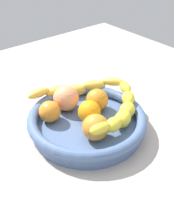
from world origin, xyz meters
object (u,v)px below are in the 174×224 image
object	(u,v)px
fruit_bowl	(87,122)
banana_draped_left	(76,89)
peach_blush	(66,98)
orange_mid_left	(50,112)
orange_mid_right	(97,100)
orange_rear	(95,127)
banana_draped_right	(121,111)
orange_front	(90,112)

from	to	relation	value
fruit_bowl	banana_draped_left	bearing A→B (deg)	155.21
peach_blush	orange_mid_left	bearing A→B (deg)	-75.29
orange_mid_right	orange_rear	distance (cm)	11.41
banana_draped_left	orange_rear	distance (cm)	18.02
fruit_bowl	orange_mid_left	distance (cm)	9.36
banana_draped_left	orange_mid_right	xyz separation A→B (cm)	(8.11, 0.49, 0.16)
orange_rear	orange_mid_left	bearing A→B (deg)	-160.49
banana_draped_right	peach_blush	xyz separation A→B (cm)	(-12.85, -6.97, 0.18)
banana_draped_left	peach_blush	xyz separation A→B (cm)	(2.96, -5.48, 0.59)
banana_draped_left	orange_front	xyz separation A→B (cm)	(11.05, -4.25, 0.05)
orange_mid_left	fruit_bowl	bearing A→B (deg)	46.42
fruit_bowl	orange_mid_left	bearing A→B (deg)	-133.58
orange_front	orange_mid_right	size ratio (longest dim) A/B	0.96
banana_draped_left	orange_rear	world-z (taller)	orange_rear
orange_mid_right	peach_blush	bearing A→B (deg)	-130.82
banana_draped_right	peach_blush	size ratio (longest dim) A/B	3.26
orange_mid_left	orange_rear	xyz separation A→B (cm)	(11.96, 4.24, 0.38)
banana_draped_right	orange_mid_right	world-z (taller)	orange_mid_right
fruit_bowl	orange_mid_right	xyz separation A→B (cm)	(-2.63, 5.45, 2.78)
fruit_bowl	orange_mid_left	xyz separation A→B (cm)	(-6.20, -6.52, 2.55)
orange_mid_right	peach_blush	size ratio (longest dim) A/B	0.87
banana_draped_left	orange_mid_right	bearing A→B (deg)	3.44
orange_mid_right	peach_blush	xyz separation A→B (cm)	(-5.15, -5.96, 0.43)
orange_front	banana_draped_right	bearing A→B (deg)	50.32
fruit_bowl	peach_blush	bearing A→B (deg)	-176.21
orange_front	orange_rear	distance (cm)	6.22
orange_front	peach_blush	size ratio (longest dim) A/B	0.84
fruit_bowl	peach_blush	xyz separation A→B (cm)	(-7.78, -0.52, 3.21)
orange_front	orange_mid_right	world-z (taller)	orange_mid_right
banana_draped_left	banana_draped_right	world-z (taller)	banana_draped_right
banana_draped_right	orange_front	bearing A→B (deg)	-129.68
orange_mid_right	fruit_bowl	bearing A→B (deg)	-64.25
orange_front	orange_mid_left	size ratio (longest dim) A/B	1.05
fruit_bowl	orange_rear	size ratio (longest dim) A/B	4.77
fruit_bowl	banana_draped_right	xyz separation A→B (cm)	(5.07, 6.45, 3.03)
banana_draped_right	orange_mid_right	distance (cm)	7.77
fruit_bowl	peach_blush	size ratio (longest dim) A/B	4.36
fruit_bowl	banana_draped_right	distance (cm)	8.75
fruit_bowl	banana_draped_right	bearing A→B (deg)	51.85
banana_draped_right	orange_rear	xyz separation A→B (cm)	(0.69, -8.74, -0.10)
orange_front	orange_rear	size ratio (longest dim) A/B	0.91
orange_mid_right	peach_blush	distance (cm)	7.89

